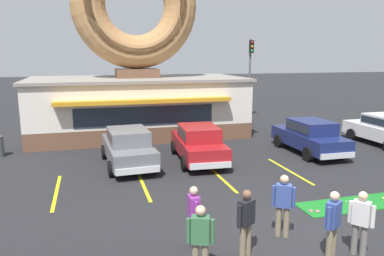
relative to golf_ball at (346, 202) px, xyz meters
The scene contains 21 objects.
ground_plane 3.21m from the golf_ball, 152.87° to the right, with size 160.00×160.00×0.00m, color #232326.
donut_shop_building 13.94m from the golf_ball, 111.74° to the left, with size 12.30×6.75×10.96m.
putting_mat 0.26m from the golf_ball, 40.46° to the right, with size 3.73×1.13×0.03m, color #197523.
mini_donut_near_left 1.40m from the golf_ball, ahead, with size 0.13×0.13×0.04m, color #E5C666.
mini_donut_near_right 1.53m from the golf_ball, 167.96° to the right, with size 0.13×0.13×0.04m, color #D8667F.
mini_donut_mid_centre 1.38m from the golf_ball, 162.92° to the right, with size 0.13×0.13×0.04m, color #D8667F.
golf_ball is the anchor object (origin of this frame).
car_grey 8.75m from the golf_ball, 135.94° to the left, with size 2.16×4.64×1.60m.
car_navy 6.38m from the golf_ball, 67.86° to the left, with size 2.00×4.57×1.60m.
car_red 6.78m from the golf_ball, 118.16° to the left, with size 2.20×4.66×1.60m.
pedestrian_blue_sweater_man 3.41m from the golf_ball, 123.18° to the right, with size 0.42×0.50×1.58m.
pedestrian_hooded_kid 4.95m from the golf_ball, 154.58° to the right, with size 0.53×0.39×1.64m.
pedestrian_leather_jacket_man 3.52m from the golf_ball, 154.97° to the right, with size 0.53×0.40×1.67m.
pedestrian_clipboard_woman 3.82m from the golf_ball, 132.96° to the right, with size 0.52×0.40×1.64m.
pedestrian_beanie_man 5.68m from the golf_ball, 166.01° to the right, with size 0.25×0.60×1.57m.
pedestrian_crossing_woman 6.32m from the golf_ball, 155.00° to the right, with size 0.56×0.36×1.63m.
traffic_light_pole 16.79m from the golf_ball, 76.86° to the left, with size 0.28×0.47×5.80m.
parking_stripe_far_left 9.69m from the golf_ball, 158.57° to the left, with size 0.12×3.60×0.01m, color yellow.
parking_stripe_left 6.98m from the golf_ball, 149.54° to the left, with size 0.12×3.60×0.01m, color yellow.
parking_stripe_mid_left 4.65m from the golf_ball, 130.44° to the left, with size 0.12×3.60×0.01m, color yellow.
parking_stripe_centre 3.54m from the golf_ball, 90.25° to the left, with size 0.12×3.60×0.01m, color yellow.
Camera 1 is at (-4.92, -8.08, 4.66)m, focal length 35.00 mm.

